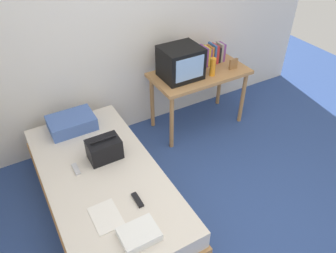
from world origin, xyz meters
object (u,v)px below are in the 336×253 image
at_px(book_row, 212,54).
at_px(folded_towel, 139,234).
at_px(tv, 181,63).
at_px(bed, 105,193).
at_px(handbag, 104,149).
at_px(desk, 199,79).
at_px(water_bottle, 213,67).
at_px(pillow, 72,123).
at_px(picture_frame, 233,64).
at_px(remote_dark, 137,200).
at_px(remote_silver, 76,169).
at_px(magazine, 106,217).

distance_m(book_row, folded_towel, 2.44).
xyz_separation_m(tv, book_row, (0.53, 0.12, -0.07)).
height_order(bed, handbag, handbag).
height_order(desk, handbag, desk).
distance_m(bed, folded_towel, 0.79).
height_order(bed, water_bottle, water_bottle).
distance_m(tv, pillow, 1.35).
height_order(book_row, handbag, book_row).
bearing_deg(desk, tv, 176.44).
height_order(picture_frame, pillow, picture_frame).
distance_m(desk, book_row, 0.36).
distance_m(tv, remote_dark, 1.70).
bearing_deg(pillow, picture_frame, -4.31).
distance_m(book_row, remote_dark, 2.14).
bearing_deg(book_row, remote_silver, -159.96).
bearing_deg(handbag, desk, 21.62).
height_order(water_bottle, remote_dark, water_bottle).
distance_m(book_row, remote_silver, 2.14).
xyz_separation_m(bed, picture_frame, (1.92, 0.62, 0.57)).
height_order(book_row, remote_silver, book_row).
bearing_deg(picture_frame, remote_silver, -167.59).
xyz_separation_m(bed, desk, (1.54, 0.75, 0.41)).
height_order(tv, remote_silver, tv).
bearing_deg(handbag, tv, 26.46).
height_order(tv, magazine, tv).
bearing_deg(pillow, water_bottle, -5.32).
height_order(book_row, folded_towel, book_row).
distance_m(handbag, magazine, 0.69).
relative_size(picture_frame, remote_dark, 0.81).
relative_size(desk, water_bottle, 5.43).
distance_m(magazine, folded_towel, 0.33).
bearing_deg(magazine, water_bottle, 31.35).
distance_m(pillow, remote_silver, 0.63).
bearing_deg(remote_dark, handbag, 93.48).
xyz_separation_m(desk, handbag, (-1.43, -0.57, -0.05)).
bearing_deg(bed, folded_towel, -89.13).
height_order(bed, remote_silver, remote_silver).
height_order(book_row, picture_frame, book_row).
xyz_separation_m(desk, tv, (-0.26, 0.02, 0.28)).
relative_size(tv, remote_silver, 3.06).
distance_m(pillow, magazine, 1.23).
distance_m(book_row, handbag, 1.85).
xyz_separation_m(bed, book_row, (1.80, 0.88, 0.61)).
relative_size(tv, picture_frame, 3.48).
bearing_deg(desk, picture_frame, -18.38).
bearing_deg(remote_silver, picture_frame, 12.41).
relative_size(book_row, remote_dark, 1.89).
distance_m(tv, magazine, 1.91).
bearing_deg(bed, tv, 31.03).
relative_size(bed, picture_frame, 15.80).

